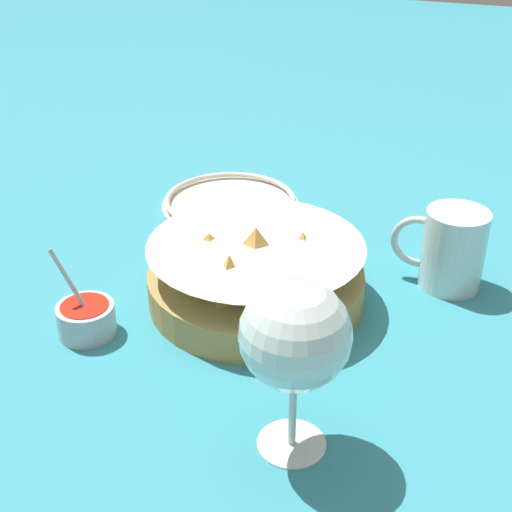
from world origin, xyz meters
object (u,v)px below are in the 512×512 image
at_px(beer_mug, 451,252).
at_px(side_plate, 230,202).
at_px(food_basket, 256,275).
at_px(wine_glass, 295,339).
at_px(sauce_cup, 86,318).

relative_size(beer_mug, side_plate, 0.55).
relative_size(food_basket, side_plate, 1.23).
height_order(wine_glass, beer_mug, wine_glass).
distance_m(sauce_cup, wine_glass, 0.29).
xyz_separation_m(beer_mug, side_plate, (0.33, -0.11, -0.04)).
bearing_deg(food_basket, side_plate, -60.42).
relative_size(sauce_cup, side_plate, 0.49).
xyz_separation_m(sauce_cup, beer_mug, (-0.36, -0.25, 0.03)).
relative_size(food_basket, beer_mug, 2.22).
distance_m(food_basket, side_plate, 0.26).
xyz_separation_m(food_basket, sauce_cup, (0.15, 0.13, -0.01)).
bearing_deg(side_plate, beer_mug, 162.23).
height_order(sauce_cup, wine_glass, wine_glass).
bearing_deg(food_basket, beer_mug, -150.11).
relative_size(sauce_cup, beer_mug, 0.88).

